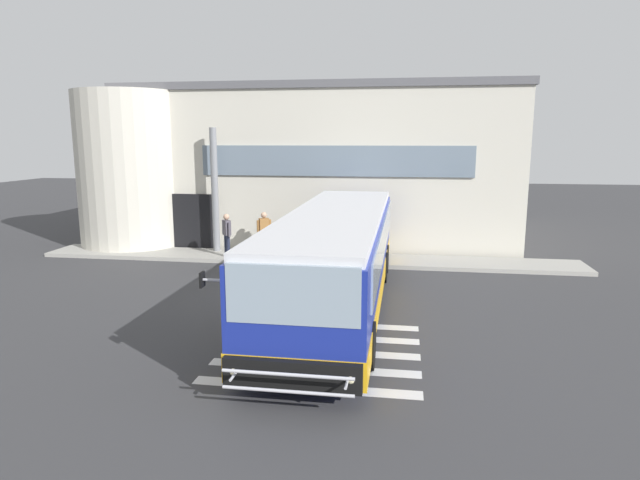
{
  "coord_description": "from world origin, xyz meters",
  "views": [
    {
      "loc": [
        3.73,
        -15.39,
        4.63
      ],
      "look_at": [
        1.16,
        1.21,
        1.5
      ],
      "focal_mm": 30.31,
      "sensor_mm": 36.0,
      "label": 1
    }
  ],
  "objects_px": {
    "entry_support_column": "(215,190)",
    "bus_main_foreground": "(336,260)",
    "passenger_by_doorway": "(264,230)",
    "passenger_near_column": "(227,233)"
  },
  "relations": [
    {
      "from": "bus_main_foreground",
      "to": "passenger_near_column",
      "type": "bearing_deg",
      "value": 133.55
    },
    {
      "from": "entry_support_column",
      "to": "passenger_by_doorway",
      "type": "relative_size",
      "value": 2.96
    },
    {
      "from": "bus_main_foreground",
      "to": "passenger_by_doorway",
      "type": "relative_size",
      "value": 7.43
    },
    {
      "from": "passenger_near_column",
      "to": "bus_main_foreground",
      "type": "bearing_deg",
      "value": -46.45
    },
    {
      "from": "entry_support_column",
      "to": "bus_main_foreground",
      "type": "xyz_separation_m",
      "value": [
        5.71,
        -6.21,
        -1.29
      ]
    },
    {
      "from": "passenger_near_column",
      "to": "passenger_by_doorway",
      "type": "height_order",
      "value": "same"
    },
    {
      "from": "entry_support_column",
      "to": "bus_main_foreground",
      "type": "distance_m",
      "value": 8.54
    },
    {
      "from": "entry_support_column",
      "to": "passenger_near_column",
      "type": "height_order",
      "value": "entry_support_column"
    },
    {
      "from": "bus_main_foreground",
      "to": "passenger_near_column",
      "type": "xyz_separation_m",
      "value": [
        -4.91,
        5.17,
        -0.26
      ]
    },
    {
      "from": "entry_support_column",
      "to": "passenger_by_doorway",
      "type": "bearing_deg",
      "value": -8.22
    }
  ]
}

